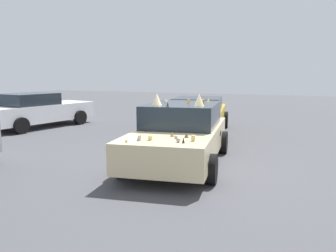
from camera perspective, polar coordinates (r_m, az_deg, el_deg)
ground_plane at (r=8.36m, az=1.89°, el=-6.24°), size 60.00×60.00×0.00m
art_car_decorated at (r=8.30m, az=2.06°, el=-1.25°), size 4.69×2.63×1.70m
parked_sedan_row_back_center at (r=14.92m, az=-20.95°, el=2.45°), size 4.78×2.44×1.40m
parked_sedan_behind_right at (r=12.61m, az=5.13°, el=1.91°), size 4.77×2.67×1.32m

